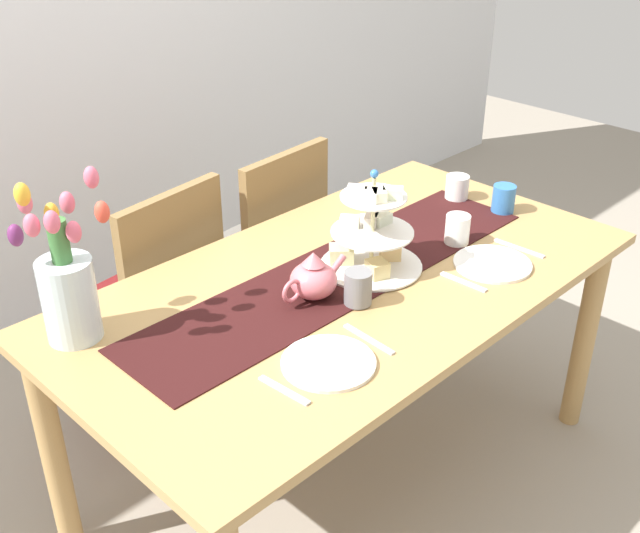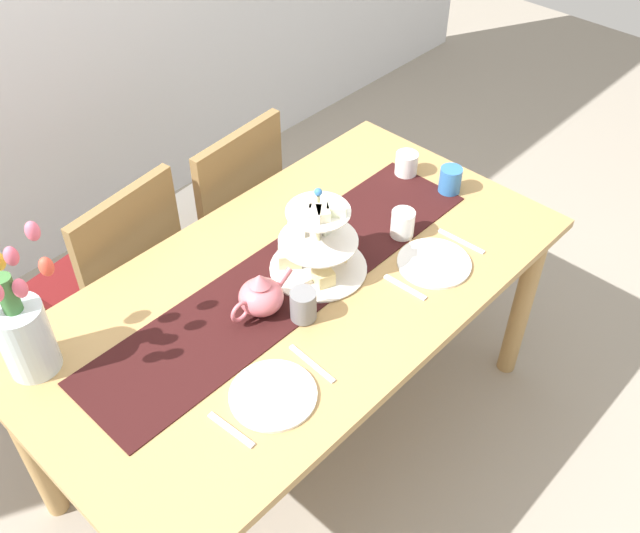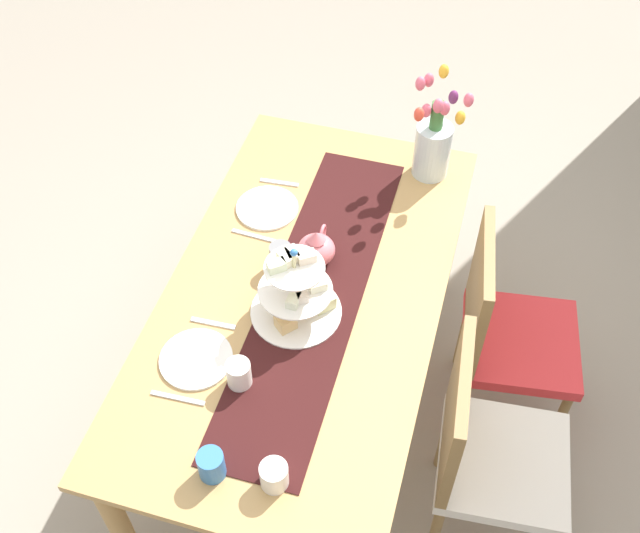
{
  "view_description": "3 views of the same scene",
  "coord_description": "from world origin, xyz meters",
  "px_view_note": "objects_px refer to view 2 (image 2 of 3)",
  "views": [
    {
      "loc": [
        -1.42,
        -1.29,
        1.86
      ],
      "look_at": [
        -0.07,
        0.05,
        0.8
      ],
      "focal_mm": 43.47,
      "sensor_mm": 36.0,
      "label": 1
    },
    {
      "loc": [
        -1.08,
        -1.11,
        2.27
      ],
      "look_at": [
        0.05,
        -0.05,
        0.83
      ],
      "focal_mm": 40.44,
      "sensor_mm": 36.0,
      "label": 2
    },
    {
      "loc": [
        1.54,
        0.5,
        2.75
      ],
      "look_at": [
        -0.08,
        0.03,
        0.81
      ],
      "focal_mm": 42.88,
      "sensor_mm": 36.0,
      "label": 3
    }
  ],
  "objects_px": {
    "teapot": "(261,296)",
    "mug_orange": "(450,180)",
    "dining_table": "(297,309)",
    "mug_white_text": "(403,224)",
    "chair_left": "(117,276)",
    "cream_jug": "(406,164)",
    "knife_left": "(312,364)",
    "chair_right": "(223,213)",
    "tiered_cake_stand": "(317,245)",
    "knife_right": "(461,241)",
    "fork_left": "(231,430)",
    "dinner_plate_left": "(273,395)",
    "mug_grey": "(303,305)",
    "fork_right": "(405,287)",
    "tulip_vase": "(21,327)",
    "dinner_plate_right": "(434,263)"
  },
  "relations": [
    {
      "from": "cream_jug",
      "to": "fork_right",
      "type": "bearing_deg",
      "value": -141.91
    },
    {
      "from": "chair_right",
      "to": "dinner_plate_right",
      "type": "relative_size",
      "value": 3.96
    },
    {
      "from": "chair_left",
      "to": "mug_orange",
      "type": "xyz_separation_m",
      "value": [
        0.92,
        -0.74,
        0.3
      ]
    },
    {
      "from": "mug_white_text",
      "to": "chair_right",
      "type": "bearing_deg",
      "value": 99.37
    },
    {
      "from": "chair_left",
      "to": "cream_jug",
      "type": "height_order",
      "value": "chair_left"
    },
    {
      "from": "dining_table",
      "to": "tiered_cake_stand",
      "type": "relative_size",
      "value": 5.63
    },
    {
      "from": "tiered_cake_stand",
      "to": "teapot",
      "type": "bearing_deg",
      "value": -179.05
    },
    {
      "from": "chair_right",
      "to": "dinner_plate_left",
      "type": "relative_size",
      "value": 3.96
    },
    {
      "from": "fork_left",
      "to": "knife_right",
      "type": "relative_size",
      "value": 0.88
    },
    {
      "from": "chair_right",
      "to": "knife_left",
      "type": "bearing_deg",
      "value": -116.43
    },
    {
      "from": "knife_left",
      "to": "tiered_cake_stand",
      "type": "bearing_deg",
      "value": 41.31
    },
    {
      "from": "chair_left",
      "to": "chair_right",
      "type": "relative_size",
      "value": 1.0
    },
    {
      "from": "knife_left",
      "to": "mug_orange",
      "type": "xyz_separation_m",
      "value": [
        0.89,
        0.19,
        0.04
      ]
    },
    {
      "from": "chair_left",
      "to": "chair_right",
      "type": "xyz_separation_m",
      "value": [
        0.5,
        -0.0,
        0.0
      ]
    },
    {
      "from": "mug_orange",
      "to": "fork_left",
      "type": "bearing_deg",
      "value": -170.91
    },
    {
      "from": "dining_table",
      "to": "teapot",
      "type": "xyz_separation_m",
      "value": [
        -0.14,
        0.0,
        0.16
      ]
    },
    {
      "from": "dining_table",
      "to": "mug_orange",
      "type": "distance_m",
      "value": 0.72
    },
    {
      "from": "fork_left",
      "to": "mug_white_text",
      "type": "distance_m",
      "value": 0.89
    },
    {
      "from": "tiered_cake_stand",
      "to": "mug_grey",
      "type": "xyz_separation_m",
      "value": [
        -0.17,
        -0.11,
        -0.05
      ]
    },
    {
      "from": "mug_white_text",
      "to": "tiered_cake_stand",
      "type": "bearing_deg",
      "value": 163.74
    },
    {
      "from": "chair_left",
      "to": "cream_jug",
      "type": "bearing_deg",
      "value": -32.15
    },
    {
      "from": "dining_table",
      "to": "chair_right",
      "type": "xyz_separation_m",
      "value": [
        0.27,
        0.68,
        -0.15
      ]
    },
    {
      "from": "teapot",
      "to": "mug_orange",
      "type": "bearing_deg",
      "value": -3.86
    },
    {
      "from": "chair_left",
      "to": "dining_table",
      "type": "bearing_deg",
      "value": -71.91
    },
    {
      "from": "chair_left",
      "to": "dinner_plate_right",
      "type": "xyz_separation_m",
      "value": [
        0.58,
        -0.93,
        0.26
      ]
    },
    {
      "from": "knife_left",
      "to": "dinner_plate_right",
      "type": "relative_size",
      "value": 0.74
    },
    {
      "from": "tulip_vase",
      "to": "knife_right",
      "type": "distance_m",
      "value": 1.33
    },
    {
      "from": "dinner_plate_right",
      "to": "mug_white_text",
      "type": "bearing_deg",
      "value": 75.91
    },
    {
      "from": "chair_left",
      "to": "mug_grey",
      "type": "height_order",
      "value": "chair_left"
    },
    {
      "from": "dining_table",
      "to": "chair_left",
      "type": "height_order",
      "value": "chair_left"
    },
    {
      "from": "cream_jug",
      "to": "tiered_cake_stand",
      "type": "bearing_deg",
      "value": -168.93
    },
    {
      "from": "mug_orange",
      "to": "chair_right",
      "type": "bearing_deg",
      "value": 119.89
    },
    {
      "from": "chair_right",
      "to": "knife_left",
      "type": "height_order",
      "value": "chair_right"
    },
    {
      "from": "fork_left",
      "to": "knife_right",
      "type": "distance_m",
      "value": 0.98
    },
    {
      "from": "knife_right",
      "to": "mug_white_text",
      "type": "distance_m",
      "value": 0.2
    },
    {
      "from": "dining_table",
      "to": "knife_right",
      "type": "xyz_separation_m",
      "value": [
        0.5,
        -0.25,
        0.11
      ]
    },
    {
      "from": "tulip_vase",
      "to": "fork_left",
      "type": "relative_size",
      "value": 2.95
    },
    {
      "from": "dining_table",
      "to": "mug_white_text",
      "type": "relative_size",
      "value": 18.01
    },
    {
      "from": "teapot",
      "to": "mug_orange",
      "type": "distance_m",
      "value": 0.84
    },
    {
      "from": "mug_grey",
      "to": "fork_right",
      "type": "bearing_deg",
      "value": -24.9
    },
    {
      "from": "fork_left",
      "to": "tiered_cake_stand",
      "type": "bearing_deg",
      "value": 23.48
    },
    {
      "from": "tulip_vase",
      "to": "cream_jug",
      "type": "relative_size",
      "value": 5.2
    },
    {
      "from": "mug_grey",
      "to": "knife_left",
      "type": "bearing_deg",
      "value": -128.46
    },
    {
      "from": "fork_left",
      "to": "chair_left",
      "type": "bearing_deg",
      "value": 74.57
    },
    {
      "from": "tiered_cake_stand",
      "to": "dinner_plate_left",
      "type": "xyz_separation_m",
      "value": [
        -0.43,
        -0.25,
        -0.09
      ]
    },
    {
      "from": "dining_table",
      "to": "cream_jug",
      "type": "height_order",
      "value": "cream_jug"
    },
    {
      "from": "dinner_plate_left",
      "to": "knife_right",
      "type": "relative_size",
      "value": 1.35
    },
    {
      "from": "teapot",
      "to": "fork_right",
      "type": "distance_m",
      "value": 0.44
    },
    {
      "from": "chair_right",
      "to": "fork_left",
      "type": "xyz_separation_m",
      "value": [
        -0.75,
        -0.93,
        0.26
      ]
    },
    {
      "from": "dining_table",
      "to": "mug_white_text",
      "type": "bearing_deg",
      "value": -12.05
    }
  ]
}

